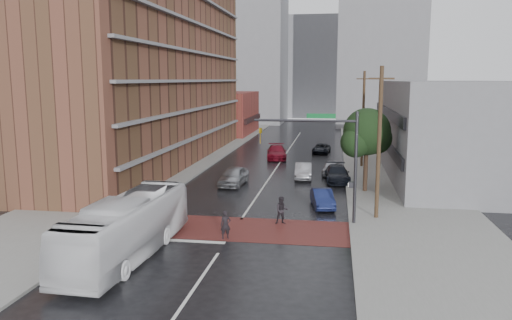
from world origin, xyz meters
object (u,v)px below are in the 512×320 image
at_px(transit_bus, 128,227).
at_px(car_parked_mid, 337,174).
at_px(car_travel_c, 277,152).
at_px(suv_travel, 321,149).
at_px(car_parked_near, 322,198).
at_px(pedestrian_a, 226,225).
at_px(car_parked_far, 331,168).
at_px(car_travel_a, 234,176).
at_px(car_travel_b, 303,171).
at_px(pedestrian_b, 282,210).

bearing_deg(transit_bus, car_parked_mid, 64.96).
bearing_deg(car_travel_c, suv_travel, 39.53).
bearing_deg(car_parked_near, pedestrian_a, -133.36).
xyz_separation_m(transit_bus, pedestrian_a, (4.36, 3.69, -0.75)).
distance_m(car_parked_mid, car_parked_far, 3.49).
height_order(car_travel_a, car_parked_far, car_travel_a).
bearing_deg(car_parked_near, car_parked_far, 77.57).
bearing_deg(suv_travel, car_travel_b, -88.16).
distance_m(transit_bus, car_parked_near, 15.35).
bearing_deg(pedestrian_b, car_travel_a, 103.22).
distance_m(pedestrian_a, car_travel_b, 18.81).
relative_size(pedestrian_b, car_travel_a, 0.37).
height_order(pedestrian_a, car_travel_b, pedestrian_a).
bearing_deg(car_travel_c, car_parked_near, -82.18).
xyz_separation_m(car_travel_c, car_parked_near, (5.89, -21.55, -0.14)).
height_order(car_travel_c, car_parked_far, car_travel_c).
height_order(transit_bus, suv_travel, transit_bus).
bearing_deg(suv_travel, car_travel_a, -102.99).
bearing_deg(pedestrian_b, pedestrian_a, -142.51).
height_order(transit_bus, car_parked_near, transit_bus).
distance_m(transit_bus, car_travel_a, 18.40).
bearing_deg(car_travel_a, car_travel_c, 86.69).
height_order(pedestrian_b, car_travel_a, pedestrian_b).
distance_m(car_travel_a, suv_travel, 21.64).
relative_size(car_travel_a, car_travel_c, 0.88).
bearing_deg(car_travel_b, pedestrian_b, -94.11).
bearing_deg(car_travel_b, car_travel_a, -148.76).
xyz_separation_m(car_travel_c, car_parked_far, (6.40, -8.77, -0.11)).
xyz_separation_m(pedestrian_b, car_travel_c, (-3.45, 26.22, -0.10)).
height_order(suv_travel, car_parked_near, car_parked_near).
bearing_deg(car_travel_a, car_travel_b, 38.02).
distance_m(car_travel_a, car_travel_c, 15.23).
xyz_separation_m(pedestrian_a, car_parked_far, (5.85, 20.94, -0.15)).
bearing_deg(suv_travel, transit_bus, -96.95).
distance_m(car_travel_c, suv_travel, 7.35).
distance_m(transit_bus, car_parked_mid, 23.78).
height_order(car_travel_c, car_parked_mid, car_travel_c).
height_order(pedestrian_a, pedestrian_b, pedestrian_b).
height_order(car_parked_mid, car_parked_far, car_parked_mid).
relative_size(transit_bus, car_travel_a, 2.38).
bearing_deg(car_travel_a, car_parked_mid, 22.09).
distance_m(suv_travel, car_parked_near, 26.94).
height_order(transit_bus, car_travel_c, transit_bus).
bearing_deg(car_travel_c, car_parked_mid, -67.83).
relative_size(transit_bus, car_travel_b, 2.61).
relative_size(car_travel_b, car_parked_far, 1.09).
xyz_separation_m(car_travel_b, car_travel_c, (-3.84, 11.20, 0.07)).
bearing_deg(car_parked_mid, suv_travel, 91.94).
bearing_deg(car_travel_a, pedestrian_b, -59.79).
height_order(car_travel_b, car_parked_far, car_travel_b).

